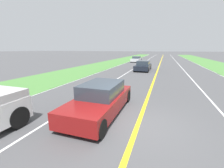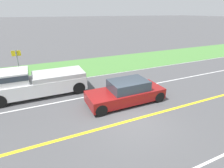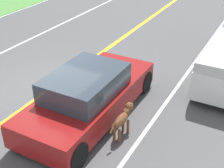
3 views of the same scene
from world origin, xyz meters
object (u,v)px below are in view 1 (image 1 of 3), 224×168
Objects in this scene: ego_car at (101,99)px; dog at (82,97)px; car_trailing_mid at (136,59)px; car_trailing_near at (143,66)px.

dog is (1.20, -0.33, -0.13)m from ego_car.
car_trailing_near is at bearing 103.85° from car_trailing_mid.
ego_car reaches higher than car_trailing_near.
ego_car is 1.00× the size of car_trailing_near.
ego_car is 4.12× the size of dog.
ego_car is 0.97× the size of car_trailing_mid.
car_trailing_mid is (3.42, -13.89, -0.02)m from car_trailing_near.
dog is 14.79m from car_trailing_near.
ego_car is at bearing 167.08° from dog.
car_trailing_mid is at bearing -83.06° from ego_car.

